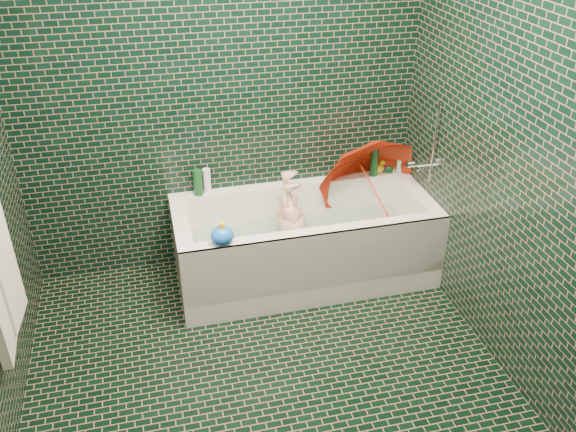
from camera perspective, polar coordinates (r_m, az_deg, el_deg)
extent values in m
plane|color=black|center=(3.42, -1.39, -16.35)|extent=(2.80, 2.80, 0.00)
plane|color=black|center=(3.93, -6.28, 11.79)|extent=(2.80, 0.00, 2.80)
plane|color=black|center=(3.16, 22.01, 4.98)|extent=(0.00, 2.80, 2.80)
cube|color=white|center=(4.21, 1.47, -4.62)|extent=(1.70, 0.75, 0.15)
cube|color=white|center=(4.33, 0.37, 0.76)|extent=(1.70, 0.10, 0.40)
cube|color=white|center=(3.80, 2.82, -3.96)|extent=(1.70, 0.10, 0.40)
cube|color=white|center=(4.32, 11.81, -0.05)|extent=(0.10, 0.55, 0.40)
cube|color=white|center=(3.95, -9.75, -2.92)|extent=(0.10, 0.55, 0.40)
cube|color=white|center=(3.81, 2.96, -5.22)|extent=(1.70, 0.02, 0.55)
cube|color=green|center=(4.17, 1.48, -3.71)|extent=(1.35, 0.47, 0.01)
cube|color=silver|center=(4.09, 1.51, -2.04)|extent=(1.48, 0.53, 0.00)
cylinder|color=silver|center=(4.15, 12.73, 4.52)|extent=(0.14, 0.05, 0.05)
cylinder|color=silver|center=(4.17, 11.39, 4.78)|extent=(0.05, 0.04, 0.04)
cylinder|color=silver|center=(3.98, 13.57, 6.74)|extent=(0.01, 0.01, 0.55)
imported|color=tan|center=(4.03, 0.79, -2.40)|extent=(1.00, 0.51, 0.31)
imported|color=red|center=(4.18, 8.03, 2.49)|extent=(0.92, 0.90, 1.03)
imported|color=white|center=(4.46, 10.50, 4.05)|extent=(0.14, 0.14, 0.27)
imported|color=#531C6B|center=(4.45, 9.36, 4.14)|extent=(0.11, 0.11, 0.19)
imported|color=#13441F|center=(4.45, 9.91, 4.08)|extent=(0.18, 0.18, 0.18)
cylinder|color=#13441F|center=(4.34, 8.06, 5.09)|extent=(0.06, 0.06, 0.22)
cylinder|color=silver|center=(4.41, 10.38, 4.93)|extent=(0.06, 0.06, 0.16)
cylinder|color=#13441F|center=(4.09, -8.44, 3.11)|extent=(0.08, 0.08, 0.18)
cylinder|color=white|center=(4.11, -7.59, 3.31)|extent=(0.05, 0.05, 0.17)
ellipsoid|color=yellow|center=(4.41, 8.44, 4.40)|extent=(0.10, 0.10, 0.06)
sphere|color=yellow|center=(4.41, 8.80, 4.96)|extent=(0.04, 0.04, 0.04)
cone|color=orange|center=(4.43, 9.01, 5.00)|extent=(0.02, 0.02, 0.02)
ellipsoid|color=blue|center=(3.55, -6.16, -1.82)|extent=(0.17, 0.16, 0.11)
cylinder|color=yellow|center=(3.52, -6.21, -0.94)|extent=(0.04, 0.04, 0.04)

